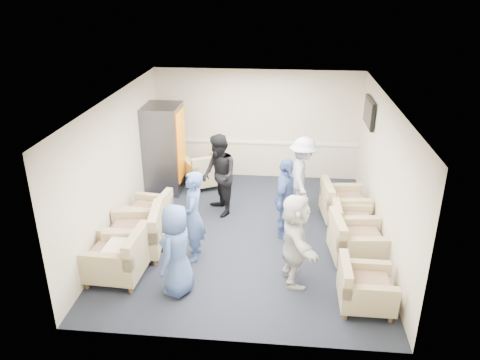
# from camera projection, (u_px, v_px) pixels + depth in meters

# --- Properties ---
(floor) EXTENTS (6.00, 6.00, 0.00)m
(floor) POSITION_uv_depth(u_px,v_px,m) (247.00, 234.00, 9.26)
(floor) COLOR black
(floor) RESTS_ON ground
(ceiling) EXTENTS (6.00, 6.00, 0.00)m
(ceiling) POSITION_uv_depth(u_px,v_px,m) (248.00, 99.00, 8.19)
(ceiling) COLOR white
(ceiling) RESTS_ON back_wall
(back_wall) EXTENTS (5.00, 0.02, 2.70)m
(back_wall) POSITION_uv_depth(u_px,v_px,m) (257.00, 125.00, 11.47)
(back_wall) COLOR beige
(back_wall) RESTS_ON floor
(front_wall) EXTENTS (5.00, 0.02, 2.70)m
(front_wall) POSITION_uv_depth(u_px,v_px,m) (228.00, 259.00, 5.99)
(front_wall) COLOR beige
(front_wall) RESTS_ON floor
(left_wall) EXTENTS (0.02, 6.00, 2.70)m
(left_wall) POSITION_uv_depth(u_px,v_px,m) (117.00, 166.00, 8.95)
(left_wall) COLOR beige
(left_wall) RESTS_ON floor
(right_wall) EXTENTS (0.02, 6.00, 2.70)m
(right_wall) POSITION_uv_depth(u_px,v_px,m) (384.00, 176.00, 8.50)
(right_wall) COLOR beige
(right_wall) RESTS_ON floor
(chair_rail) EXTENTS (4.98, 0.04, 0.06)m
(chair_rail) POSITION_uv_depth(u_px,v_px,m) (257.00, 142.00, 11.63)
(chair_rail) COLOR white
(chair_rail) RESTS_ON back_wall
(tv) EXTENTS (0.10, 1.00, 0.58)m
(tv) POSITION_uv_depth(u_px,v_px,m) (369.00, 112.00, 9.88)
(tv) COLOR black
(tv) RESTS_ON right_wall
(armchair_left_near) EXTENTS (0.97, 0.97, 0.74)m
(armchair_left_near) POSITION_uv_depth(u_px,v_px,m) (119.00, 258.00, 7.77)
(armchair_left_near) COLOR tan
(armchair_left_near) RESTS_ON floor
(armchair_left_mid) EXTENTS (1.07, 1.07, 0.76)m
(armchair_left_mid) POSITION_uv_depth(u_px,v_px,m) (139.00, 235.00, 8.45)
(armchair_left_mid) COLOR tan
(armchair_left_mid) RESTS_ON floor
(armchair_left_far) EXTENTS (0.90, 0.90, 0.63)m
(armchair_left_far) POSITION_uv_depth(u_px,v_px,m) (151.00, 213.00, 9.37)
(armchair_left_far) COLOR tan
(armchair_left_far) RESTS_ON floor
(armchair_right_near) EXTENTS (0.81, 0.81, 0.65)m
(armchair_right_near) POSITION_uv_depth(u_px,v_px,m) (363.00, 288.00, 7.10)
(armchair_right_near) COLOR tan
(armchair_right_near) RESTS_ON floor
(armchair_right_midnear) EXTENTS (1.01, 1.01, 0.73)m
(armchair_right_midnear) POSITION_uv_depth(u_px,v_px,m) (354.00, 243.00, 8.25)
(armchair_right_midnear) COLOR tan
(armchair_right_midnear) RESTS_ON floor
(armchair_right_midfar) EXTENTS (0.81, 0.81, 0.63)m
(armchair_right_midfar) POSITION_uv_depth(u_px,v_px,m) (350.00, 224.00, 8.97)
(armchair_right_midfar) COLOR tan
(armchair_right_midfar) RESTS_ON floor
(armchair_right_far) EXTENTS (0.99, 0.99, 0.71)m
(armchair_right_far) POSITION_uv_depth(u_px,v_px,m) (341.00, 205.00, 9.65)
(armchair_right_far) COLOR tan
(armchair_right_far) RESTS_ON floor
(armchair_corner) EXTENTS (1.24, 1.24, 0.73)m
(armchair_corner) POSITION_uv_depth(u_px,v_px,m) (206.00, 172.00, 11.26)
(armchair_corner) COLOR tan
(armchair_corner) RESTS_ON floor
(vending_machine) EXTENTS (0.83, 0.97, 2.05)m
(vending_machine) POSITION_uv_depth(u_px,v_px,m) (164.00, 149.00, 10.84)
(vending_machine) COLOR #4C4C53
(vending_machine) RESTS_ON floor
(backpack) EXTENTS (0.36, 0.30, 0.52)m
(backpack) POSITION_uv_depth(u_px,v_px,m) (153.00, 237.00, 8.60)
(backpack) COLOR black
(backpack) RESTS_ON floor
(pillow) EXTENTS (0.39, 0.50, 0.14)m
(pillow) POSITION_uv_depth(u_px,v_px,m) (117.00, 248.00, 7.70)
(pillow) COLOR white
(pillow) RESTS_ON armchair_left_near
(person_front_left) EXTENTS (0.66, 0.84, 1.53)m
(person_front_left) POSITION_uv_depth(u_px,v_px,m) (177.00, 250.00, 7.27)
(person_front_left) COLOR #3F5A99
(person_front_left) RESTS_ON floor
(person_mid_left) EXTENTS (0.43, 0.63, 1.67)m
(person_mid_left) POSITION_uv_depth(u_px,v_px,m) (193.00, 216.00, 8.15)
(person_mid_left) COLOR #3F5A99
(person_mid_left) RESTS_ON floor
(person_back_left) EXTENTS (0.98, 1.06, 1.75)m
(person_back_left) POSITION_uv_depth(u_px,v_px,m) (219.00, 176.00, 9.73)
(person_back_left) COLOR black
(person_back_left) RESTS_ON floor
(person_back_right) EXTENTS (0.64, 1.09, 1.67)m
(person_back_right) POSITION_uv_depth(u_px,v_px,m) (303.00, 176.00, 9.83)
(person_back_right) COLOR white
(person_back_right) RESTS_ON floor
(person_mid_right) EXTENTS (0.60, 1.01, 1.61)m
(person_mid_right) POSITION_uv_depth(u_px,v_px,m) (285.00, 198.00, 8.88)
(person_mid_right) COLOR #3F5A99
(person_mid_right) RESTS_ON floor
(person_front_right) EXTENTS (0.73, 1.53, 1.58)m
(person_front_right) POSITION_uv_depth(u_px,v_px,m) (295.00, 240.00, 7.51)
(person_front_right) COLOR silver
(person_front_right) RESTS_ON floor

